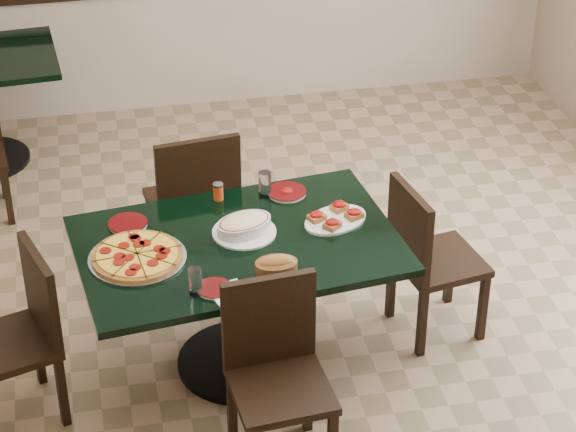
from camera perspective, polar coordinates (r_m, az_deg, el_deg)
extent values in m
plane|color=#8E6F52|center=(6.03, -0.42, -5.71)|extent=(5.50, 5.50, 0.00)
cube|color=black|center=(5.37, -2.57, -1.51)|extent=(1.63, 1.15, 0.04)
cylinder|color=black|center=(5.59, -2.48, -4.70)|extent=(0.13, 0.13, 0.71)
cylinder|color=black|center=(5.80, -2.40, -7.39)|extent=(0.65, 0.65, 0.03)
cube|color=black|center=(6.21, -4.93, 0.60)|extent=(0.51, 0.51, 0.04)
cube|color=black|center=(5.90, -4.55, 1.77)|extent=(0.45, 0.10, 0.49)
cube|color=black|center=(6.54, -3.60, -0.06)|extent=(0.04, 0.04, 0.45)
cube|color=black|center=(6.22, -2.63, -1.90)|extent=(0.04, 0.04, 0.45)
cube|color=black|center=(6.47, -6.95, -0.65)|extent=(0.04, 0.04, 0.45)
cube|color=black|center=(6.15, -6.14, -2.54)|extent=(0.04, 0.04, 0.45)
cube|color=black|center=(4.99, -0.36, -8.83)|extent=(0.46, 0.46, 0.04)
cube|color=black|center=(4.97, -0.98, -5.28)|extent=(0.43, 0.08, 0.46)
cube|color=black|center=(5.24, -2.86, -9.81)|extent=(0.04, 0.04, 0.42)
cube|color=black|center=(5.31, 1.02, -9.07)|extent=(0.04, 0.04, 0.42)
cube|color=black|center=(5.84, 7.69, -2.30)|extent=(0.48, 0.48, 0.04)
cube|color=black|center=(5.63, 6.19, -0.68)|extent=(0.11, 0.42, 0.44)
cube|color=black|center=(5.93, 9.86, -4.60)|extent=(0.05, 0.05, 0.40)
cube|color=black|center=(5.78, 6.82, -5.42)|extent=(0.05, 0.05, 0.40)
cube|color=black|center=(6.17, 8.22, -2.78)|extent=(0.05, 0.05, 0.40)
cube|color=black|center=(6.03, 5.26, -3.52)|extent=(0.05, 0.05, 0.40)
cube|color=black|center=(5.40, -14.03, -6.41)|extent=(0.52, 0.52, 0.04)
cube|color=black|center=(5.30, -12.46, -3.81)|extent=(0.17, 0.40, 0.44)
cube|color=black|center=(5.71, -12.58, -6.66)|extent=(0.05, 0.05, 0.40)
cube|color=black|center=(5.44, -11.40, -8.73)|extent=(0.05, 0.05, 0.40)
cube|color=black|center=(6.99, -14.04, 0.92)|extent=(0.04, 0.04, 0.37)
cube|color=black|center=(7.27, -14.30, 2.19)|extent=(0.04, 0.04, 0.37)
cylinder|color=silver|center=(5.28, -7.65, -2.14)|extent=(0.46, 0.46, 0.01)
cylinder|color=#8F571F|center=(5.27, -7.66, -2.03)|extent=(0.43, 0.43, 0.02)
cylinder|color=gold|center=(5.26, -7.67, -1.93)|extent=(0.38, 0.38, 0.01)
cylinder|color=silver|center=(5.42, -2.24, -0.83)|extent=(0.31, 0.31, 0.01)
ellipsoid|color=beige|center=(5.38, -2.25, -0.26)|extent=(0.29, 0.24, 0.04)
ellipsoid|color=brown|center=(5.11, -0.60, -2.39)|extent=(0.17, 0.08, 0.07)
cylinder|color=silver|center=(5.04, -3.76, -3.70)|extent=(0.16, 0.16, 0.01)
cylinder|color=#3D0405|center=(5.04, -3.76, -3.64)|extent=(0.16, 0.16, 0.00)
cylinder|color=silver|center=(5.73, -0.07, 1.21)|extent=(0.20, 0.20, 0.01)
cylinder|color=#3D0405|center=(5.73, -0.07, 1.27)|extent=(0.20, 0.20, 0.00)
ellipsoid|color=#910907|center=(5.73, -0.07, 1.29)|extent=(0.06, 0.06, 0.03)
cylinder|color=silver|center=(5.53, -8.14, -0.41)|extent=(0.19, 0.19, 0.01)
cylinder|color=#3D0405|center=(5.53, -8.14, -0.35)|extent=(0.20, 0.20, 0.00)
cube|color=white|center=(5.02, -3.03, -3.92)|extent=(0.20, 0.20, 0.00)
cube|color=silver|center=(5.02, -2.80, -3.86)|extent=(0.06, 0.15, 0.00)
cylinder|color=silver|center=(5.68, -1.18, 1.62)|extent=(0.06, 0.06, 0.14)
cylinder|color=silver|center=(4.99, -4.72, -3.34)|extent=(0.06, 0.06, 0.13)
cylinder|color=red|center=(5.68, -3.56, 1.21)|extent=(0.05, 0.05, 0.08)
cylinder|color=silver|center=(5.65, -3.58, 1.59)|extent=(0.05, 0.05, 0.01)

